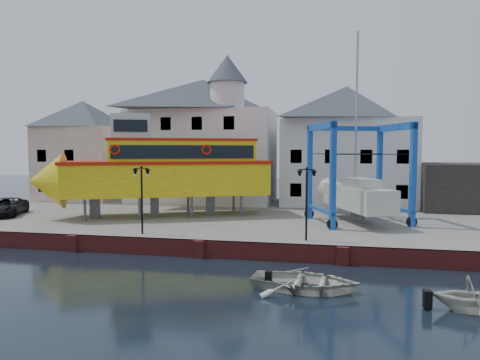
# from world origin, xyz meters

# --- Properties ---
(ground) EXTENTS (140.00, 140.00, 0.00)m
(ground) POSITION_xyz_m (0.00, 0.00, 0.00)
(ground) COLOR black
(ground) RESTS_ON ground
(hardstanding) EXTENTS (44.00, 22.00, 1.00)m
(hardstanding) POSITION_xyz_m (0.00, 11.00, 0.50)
(hardstanding) COLOR slate
(hardstanding) RESTS_ON ground
(quay_wall) EXTENTS (44.00, 0.47, 1.00)m
(quay_wall) POSITION_xyz_m (-0.00, 0.10, 0.50)
(quay_wall) COLOR maroon
(quay_wall) RESTS_ON ground
(building_pink) EXTENTS (8.00, 7.00, 10.30)m
(building_pink) POSITION_xyz_m (-18.00, 18.00, 6.15)
(building_pink) COLOR #C5A496
(building_pink) RESTS_ON hardstanding
(building_white_main) EXTENTS (14.00, 8.30, 14.00)m
(building_white_main) POSITION_xyz_m (-4.87, 18.39, 7.34)
(building_white_main) COLOR white
(building_white_main) RESTS_ON hardstanding
(building_white_right) EXTENTS (12.00, 8.00, 11.20)m
(building_white_right) POSITION_xyz_m (9.00, 19.00, 6.60)
(building_white_right) COLOR white
(building_white_right) RESTS_ON hardstanding
(shed_dark) EXTENTS (8.00, 7.00, 4.00)m
(shed_dark) POSITION_xyz_m (19.00, 17.00, 3.00)
(shed_dark) COLOR black
(shed_dark) RESTS_ON hardstanding
(lamp_post_left) EXTENTS (1.12, 0.32, 4.20)m
(lamp_post_left) POSITION_xyz_m (-4.00, 1.20, 4.17)
(lamp_post_left) COLOR black
(lamp_post_left) RESTS_ON hardstanding
(lamp_post_right) EXTENTS (1.12, 0.32, 4.20)m
(lamp_post_right) POSITION_xyz_m (6.00, 1.20, 4.17)
(lamp_post_right) COLOR black
(lamp_post_right) RESTS_ON hardstanding
(tour_boat) EXTENTS (18.28, 11.04, 7.86)m
(tour_boat) POSITION_xyz_m (-6.02, 8.14, 4.71)
(tour_boat) COLOR #59595E
(tour_boat) RESTS_ON hardstanding
(travel_lift) EXTENTS (7.63, 9.19, 13.53)m
(travel_lift) POSITION_xyz_m (9.05, 8.85, 3.26)
(travel_lift) COLOR #173CA8
(travel_lift) RESTS_ON hardstanding
(van) EXTENTS (3.94, 5.45, 1.38)m
(van) POSITION_xyz_m (-17.67, 6.06, 1.69)
(van) COLOR black
(van) RESTS_ON hardstanding
(motorboat_b) EXTENTS (5.04, 3.80, 0.99)m
(motorboat_b) POSITION_xyz_m (6.18, -4.51, 0.00)
(motorboat_b) COLOR beige
(motorboat_b) RESTS_ON ground
(motorboat_c) EXTENTS (2.90, 2.51, 1.50)m
(motorboat_c) POSITION_xyz_m (12.55, -5.95, 0.00)
(motorboat_c) COLOR beige
(motorboat_c) RESTS_ON ground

